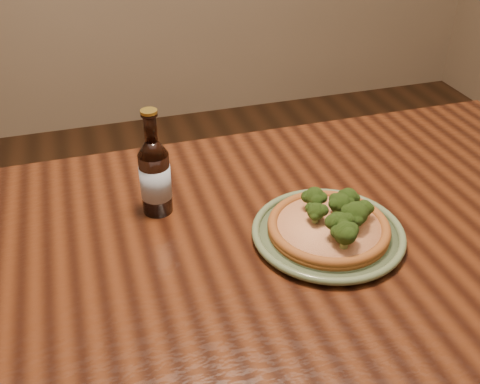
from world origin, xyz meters
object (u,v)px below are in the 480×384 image
object	(u,v)px
table	(242,302)
plate	(328,233)
pizza	(331,224)
beer_bottle	(155,176)

from	to	relation	value
table	plate	size ratio (longest dim) A/B	5.86
table	pizza	world-z (taller)	pizza
table	pizza	size ratio (longest dim) A/B	7.38
table	beer_bottle	xyz separation A→B (m)	(-0.11, 0.19, 0.17)
table	beer_bottle	world-z (taller)	beer_bottle
table	beer_bottle	size ratio (longest dim) A/B	7.63
plate	table	bearing A→B (deg)	-173.43
beer_bottle	pizza	bearing A→B (deg)	-34.05
beer_bottle	table	bearing A→B (deg)	-62.62
plate	pizza	distance (m)	0.02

